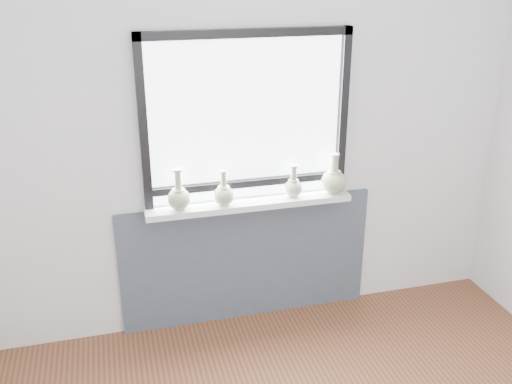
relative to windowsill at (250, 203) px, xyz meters
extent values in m
cube|color=silver|center=(0.00, 0.10, 0.42)|extent=(3.60, 0.02, 2.60)
cube|color=#46505F|center=(0.00, 0.07, -0.45)|extent=(1.70, 0.03, 0.86)
cube|color=white|center=(0.00, 0.00, 0.00)|extent=(1.32, 0.18, 0.04)
cube|color=black|center=(-0.62, 0.05, 0.55)|extent=(0.05, 0.06, 1.05)
cube|color=black|center=(0.62, 0.05, 0.55)|extent=(0.05, 0.06, 1.05)
cube|color=black|center=(0.00, 0.05, 1.04)|extent=(1.30, 0.06, 0.05)
cube|color=black|center=(0.00, 0.05, 0.12)|extent=(1.20, 0.05, 0.04)
cube|color=white|center=(0.00, 0.08, 0.52)|extent=(1.20, 0.01, 1.00)
cylinder|color=#ABB390|center=(-0.45, -0.02, 0.02)|extent=(0.06, 0.06, 0.01)
ellipsoid|color=#ABB390|center=(-0.45, -0.02, 0.09)|extent=(0.14, 0.14, 0.13)
cone|color=#ABB390|center=(-0.45, -0.02, 0.14)|extent=(0.08, 0.08, 0.03)
cylinder|color=#ABB390|center=(-0.45, -0.02, 0.20)|extent=(0.04, 0.04, 0.14)
cylinder|color=#ABB390|center=(-0.45, -0.02, 0.27)|extent=(0.06, 0.06, 0.01)
cylinder|color=#ABB390|center=(-0.17, -0.03, 0.02)|extent=(0.06, 0.06, 0.01)
ellipsoid|color=#ABB390|center=(-0.17, -0.03, 0.08)|extent=(0.13, 0.13, 0.12)
cone|color=#ABB390|center=(-0.17, -0.03, 0.13)|extent=(0.07, 0.07, 0.03)
cylinder|color=#ABB390|center=(-0.17, -0.03, 0.18)|extent=(0.04, 0.04, 0.11)
cylinder|color=#ABB390|center=(-0.17, -0.03, 0.24)|extent=(0.04, 0.04, 0.01)
cylinder|color=#ABB390|center=(0.29, -0.01, 0.02)|extent=(0.05, 0.05, 0.01)
ellipsoid|color=#ABB390|center=(0.29, -0.01, 0.08)|extent=(0.12, 0.12, 0.11)
cone|color=#ABB390|center=(0.29, -0.01, 0.12)|extent=(0.07, 0.07, 0.03)
cylinder|color=#ABB390|center=(0.29, -0.01, 0.17)|extent=(0.04, 0.04, 0.11)
cylinder|color=#ABB390|center=(0.29, -0.01, 0.23)|extent=(0.06, 0.06, 0.01)
cylinder|color=#ABB390|center=(0.56, -0.02, 0.02)|extent=(0.07, 0.07, 0.01)
ellipsoid|color=#ABB390|center=(0.56, -0.02, 0.10)|extent=(0.17, 0.17, 0.15)
cone|color=#ABB390|center=(0.56, -0.02, 0.15)|extent=(0.09, 0.09, 0.03)
cylinder|color=#ABB390|center=(0.56, -0.02, 0.21)|extent=(0.05, 0.05, 0.13)
cylinder|color=#ABB390|center=(0.56, -0.02, 0.28)|extent=(0.06, 0.06, 0.01)
camera|label=1|loc=(-0.82, -3.23, 1.43)|focal=40.00mm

